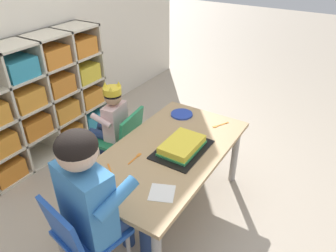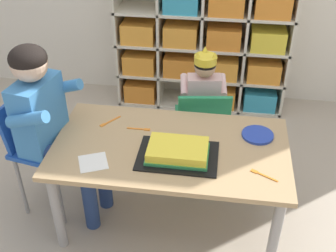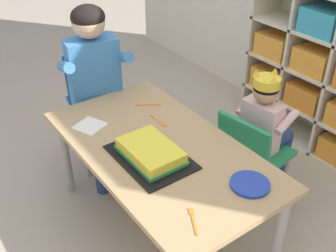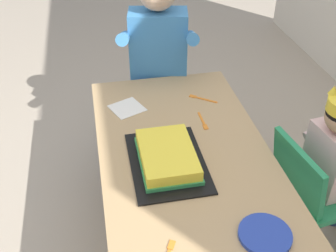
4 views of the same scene
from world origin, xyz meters
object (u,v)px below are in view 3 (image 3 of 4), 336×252
(birthday_cake_on_tray, at_px, (151,153))
(paper_plate_stack, at_px, (250,184))
(adult_helper_seated, at_px, (97,76))
(fork_beside_plate_stack, at_px, (146,105))
(activity_table, at_px, (160,158))
(classroom_chair_adult_side, at_px, (95,99))
(classroom_chair_blue, at_px, (251,151))
(fork_at_table_front_edge, at_px, (193,219))
(child_with_crown, at_px, (266,122))
(fork_by_napkin, at_px, (159,121))

(birthday_cake_on_tray, distance_m, paper_plate_stack, 0.48)
(adult_helper_seated, bearing_deg, paper_plate_stack, -71.70)
(fork_beside_plate_stack, bearing_deg, paper_plate_stack, -53.89)
(birthday_cake_on_tray, xyz_separation_m, paper_plate_stack, (0.41, 0.24, -0.02))
(adult_helper_seated, bearing_deg, activity_table, -79.91)
(birthday_cake_on_tray, relative_size, paper_plate_stack, 2.38)
(classroom_chair_adult_side, bearing_deg, paper_plate_stack, -73.37)
(activity_table, bearing_deg, classroom_chair_blue, 74.54)
(adult_helper_seated, xyz_separation_m, fork_at_table_front_edge, (1.14, -0.18, -0.12))
(classroom_chair_blue, bearing_deg, paper_plate_stack, 124.02)
(child_with_crown, xyz_separation_m, paper_plate_stack, (0.33, -0.46, 0.02))
(classroom_chair_blue, bearing_deg, fork_beside_plate_stack, 25.45)
(classroom_chair_adult_side, bearing_deg, child_with_crown, -46.12)
(activity_table, bearing_deg, fork_beside_plate_stack, 155.87)
(classroom_chair_blue, distance_m, fork_at_table_front_edge, 0.78)
(fork_beside_plate_stack, bearing_deg, birthday_cake_on_tray, -83.40)
(paper_plate_stack, bearing_deg, fork_beside_plate_stack, 178.95)
(paper_plate_stack, distance_m, fork_beside_plate_stack, 0.85)
(fork_beside_plate_stack, height_order, fork_by_napkin, same)
(fork_by_napkin, bearing_deg, adult_helper_seated, 13.71)
(fork_at_table_front_edge, bearing_deg, child_with_crown, 142.13)
(activity_table, relative_size, child_with_crown, 1.49)
(classroom_chair_adult_side, height_order, fork_at_table_front_edge, classroom_chair_adult_side)
(paper_plate_stack, bearing_deg, fork_by_napkin, -177.51)
(birthday_cake_on_tray, height_order, fork_beside_plate_stack, birthday_cake_on_tray)
(classroom_chair_blue, xyz_separation_m, adult_helper_seated, (-0.80, -0.51, 0.28))
(classroom_chair_adult_side, bearing_deg, fork_by_napkin, -69.75)
(paper_plate_stack, bearing_deg, birthday_cake_on_tray, -149.97)
(fork_beside_plate_stack, bearing_deg, classroom_chair_blue, -19.57)
(paper_plate_stack, distance_m, fork_at_table_front_edge, 0.32)
(fork_at_table_front_edge, bearing_deg, adult_helper_seated, -160.69)
(activity_table, distance_m, fork_beside_plate_stack, 0.42)
(classroom_chair_adult_side, relative_size, fork_beside_plate_stack, 5.86)
(classroom_chair_adult_side, distance_m, fork_by_napkin, 0.60)
(classroom_chair_blue, xyz_separation_m, paper_plate_stack, (0.32, -0.36, 0.17))
(fork_by_napkin, bearing_deg, classroom_chair_blue, -130.95)
(fork_beside_plate_stack, distance_m, fork_by_napkin, 0.20)
(fork_beside_plate_stack, bearing_deg, activity_table, -76.97)
(activity_table, height_order, adult_helper_seated, adult_helper_seated)
(activity_table, height_order, classroom_chair_blue, classroom_chair_blue)
(activity_table, distance_m, fork_at_table_front_edge, 0.51)
(activity_table, xyz_separation_m, fork_at_table_front_edge, (0.48, -0.17, 0.07))
(classroom_chair_blue, relative_size, fork_at_table_front_edge, 4.62)
(child_with_crown, distance_m, classroom_chair_adult_side, 1.08)
(fork_beside_plate_stack, bearing_deg, adult_helper_seated, 157.38)
(child_with_crown, distance_m, fork_beside_plate_stack, 0.68)
(paper_plate_stack, bearing_deg, classroom_chair_adult_side, -174.24)
(fork_by_napkin, bearing_deg, paper_plate_stack, -177.89)
(activity_table, distance_m, paper_plate_stack, 0.50)
(activity_table, bearing_deg, paper_plate_stack, 18.52)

